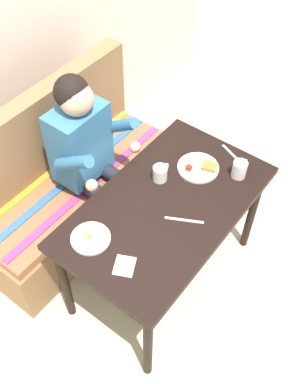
{
  "coord_description": "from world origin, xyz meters",
  "views": [
    {
      "loc": [
        -1.28,
        -0.83,
        2.6
      ],
      "look_at": [
        0.0,
        0.15,
        0.72
      ],
      "focal_mm": 42.8,
      "sensor_mm": 36.0,
      "label": 1
    }
  ],
  "objects": [
    {
      "name": "couch",
      "position": [
        0.0,
        0.76,
        0.33
      ],
      "size": [
        1.44,
        0.56,
        1.0
      ],
      "color": "olive",
      "rests_on": "ground"
    },
    {
      "name": "fork",
      "position": [
        0.53,
        -0.08,
        0.73
      ],
      "size": [
        0.08,
        0.16,
        0.0
      ],
      "primitive_type": "cube",
      "rotation": [
        0.0,
        0.0,
        -0.39
      ],
      "color": "silver",
      "rests_on": "table"
    },
    {
      "name": "ground_plane",
      "position": [
        0.0,
        0.0,
        0.0
      ],
      "size": [
        8.0,
        8.0,
        0.0
      ],
      "primitive_type": "plane",
      "color": "beige"
    },
    {
      "name": "knife",
      "position": [
        -0.03,
        -0.13,
        0.73
      ],
      "size": [
        0.11,
        0.18,
        0.0
      ],
      "primitive_type": "cube",
      "rotation": [
        0.0,
        0.0,
        0.49
      ],
      "color": "silver",
      "rests_on": "table"
    },
    {
      "name": "person",
      "position": [
        0.05,
        0.59,
        0.74
      ],
      "size": [
        0.45,
        0.61,
        1.21
      ],
      "color": "teal",
      "rests_on": "ground"
    },
    {
      "name": "table",
      "position": [
        0.0,
        0.0,
        0.65
      ],
      "size": [
        1.2,
        0.7,
        0.73
      ],
      "color": "black",
      "rests_on": "ground"
    },
    {
      "name": "coffee_mug",
      "position": [
        0.12,
        0.13,
        0.78
      ],
      "size": [
        0.12,
        0.08,
        0.09
      ],
      "color": "white",
      "rests_on": "table"
    },
    {
      "name": "napkin",
      "position": [
        -0.43,
        -0.07,
        0.73
      ],
      "size": [
        0.14,
        0.13,
        0.01
      ],
      "primitive_type": "cube",
      "rotation": [
        0.0,
        0.0,
        0.45
      ],
      "color": "silver",
      "rests_on": "table"
    },
    {
      "name": "plate_breakfast",
      "position": [
        0.32,
        0.0,
        0.74
      ],
      "size": [
        0.23,
        0.23,
        0.05
      ],
      "color": "white",
      "rests_on": "table"
    },
    {
      "name": "coffee_mug_second",
      "position": [
        0.41,
        -0.2,
        0.78
      ],
      "size": [
        0.12,
        0.08,
        0.1
      ],
      "color": "white",
      "rests_on": "table"
    },
    {
      "name": "plate_eggs",
      "position": [
        -0.41,
        0.17,
        0.74
      ],
      "size": [
        0.2,
        0.2,
        0.04
      ],
      "color": "white",
      "rests_on": "table"
    }
  ]
}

